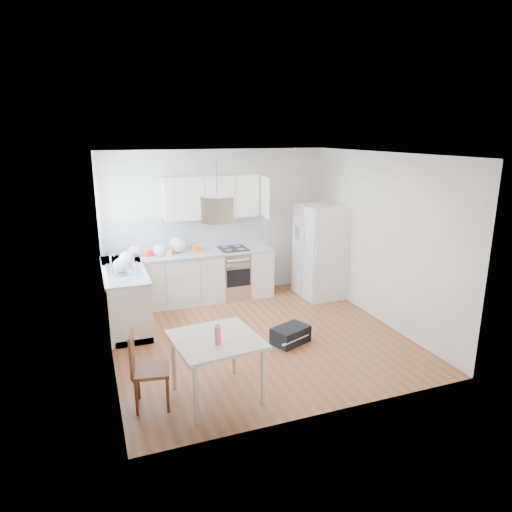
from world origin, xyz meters
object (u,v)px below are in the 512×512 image
Objects in this scene: dining_table at (216,345)px; gym_bag at (290,335)px; dining_chair at (151,368)px; refrigerator at (321,251)px.

gym_bag is at bearing 29.33° from dining_table.
dining_table is 1.12× the size of dining_chair.
gym_bag is (1.39, 0.98, -0.54)m from dining_table.
refrigerator is 1.66× the size of dining_table.
dining_chair is 1.74× the size of gym_bag.
refrigerator reaches higher than dining_chair.
gym_bag is at bearing -130.58° from refrigerator.
refrigerator is 4.37m from dining_chair.
refrigerator is 2.29m from gym_bag.
refrigerator is at bearing 28.81° from gym_bag.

